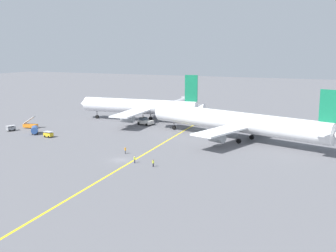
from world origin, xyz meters
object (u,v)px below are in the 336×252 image
Objects in this scene: airliner_at_gate_left at (140,107)px; gse_baggage_cart_trailing at (48,134)px; pushback_tug at (145,121)px; ground_crew_wing_walker_right at (125,150)px; gse_stair_truck_yellow at (30,125)px; gse_baggage_cart_near_cluster at (11,128)px; ground_crew_marshaller_foreground at (135,159)px; jet_bridge at (180,103)px; ground_crew_ramp_agent_by_cones at (153,163)px; gse_fuel_bowser_stubby at (35,130)px; airliner_being_pushed at (235,122)px.

airliner_at_gate_left reaches higher than gse_baggage_cart_trailing.
pushback_tug reaches higher than ground_crew_wing_walker_right.
gse_stair_truck_yellow is (-26.48, -26.29, -4.21)m from airliner_at_gate_left.
gse_baggage_cart_near_cluster is (-33.59, -26.77, -0.31)m from pushback_tug.
ground_crew_wing_walker_right is 1.11× the size of ground_crew_marshaller_foreground.
jet_bridge reaches higher than gse_baggage_cart_trailing.
ground_crew_ramp_agent_by_cones is (41.51, -15.30, -0.02)m from gse_baggage_cart_trailing.
gse_fuel_bowser_stubby reaches higher than gse_baggage_cart_trailing.
airliner_at_gate_left is at bearing 44.80° from gse_stair_truck_yellow.
airliner_being_pushed is at bearing -17.19° from pushback_tug.
pushback_tug is at bearing 60.79° from gse_baggage_cart_trailing.
jet_bridge reaches higher than gse_baggage_cart_near_cluster.
ground_crew_wing_walker_right is at bearing -14.59° from gse_baggage_cart_trailing.
ground_crew_wing_walker_right is at bearing 146.56° from ground_crew_ramp_agent_by_cones.
gse_stair_truck_yellow is at bearing -125.52° from jet_bridge.
ground_crew_wing_walker_right is at bearing -15.13° from gse_fuel_bowser_stubby.
jet_bridge is at bearing 71.63° from gse_baggage_cart_trailing.
gse_baggage_cart_trailing is 58.90m from jet_bridge.
gse_baggage_cart_trailing is at bearing -108.19° from airliner_at_gate_left.
ground_crew_wing_walker_right reaches higher than gse_baggage_cart_near_cluster.
ground_crew_wing_walker_right reaches higher than ground_crew_ramp_agent_by_cones.
ground_crew_wing_walker_right is (13.76, -37.41, -0.26)m from pushback_tug.
pushback_tug reaches higher than gse_baggage_cart_trailing.
ground_crew_ramp_agent_by_cones is 74.80m from jet_bridge.
gse_stair_truck_yellow reaches higher than pushback_tug.
jet_bridge reaches higher than ground_crew_marshaller_foreground.
airliner_at_gate_left is 5.76× the size of pushback_tug.
ground_crew_wing_walker_right is at bearing -66.58° from airliner_at_gate_left.
gse_baggage_cart_trailing is (7.03, -2.20, -0.47)m from gse_fuel_bowser_stubby.
ground_crew_marshaller_foreground is at bearing -75.75° from jet_bridge.
gse_baggage_cart_near_cluster reaches higher than ground_crew_ramp_agent_by_cones.
ground_crew_marshaller_foreground is at bearing -63.45° from airliner_at_gate_left.
ground_crew_marshaller_foreground is 0.08× the size of jet_bridge.
gse_fuel_bowser_stubby is at bearing -130.75° from pushback_tug.
gse_stair_truck_yellow is (-65.44, -10.05, -4.11)m from airliner_being_pushed.
ground_crew_wing_walker_right is 1.08× the size of ground_crew_ramp_agent_by_cones.
ground_crew_ramp_agent_by_cones is (-9.03, -34.31, -4.30)m from airliner_being_pushed.
airliner_being_pushed is at bearing 75.25° from ground_crew_ramp_agent_by_cones.
gse_baggage_cart_trailing is 1.75× the size of ground_crew_ramp_agent_by_cones.
airliner_at_gate_left is at bearing 157.36° from airliner_being_pushed.
jet_bridge reaches higher than ground_crew_ramp_agent_by_cones.
ground_crew_wing_walker_right is (37.30, -10.08, -0.42)m from gse_fuel_bowser_stubby.
pushback_tug reaches higher than ground_crew_ramp_agent_by_cones.
pushback_tug is 51.33m from ground_crew_ramp_agent_by_cones.
ground_crew_ramp_agent_by_cones is (56.41, -24.27, -0.19)m from gse_stair_truck_yellow.
gse_baggage_cart_near_cluster is at bearing 176.83° from gse_fuel_bowser_stubby.
gse_baggage_cart_near_cluster is 1.09× the size of gse_baggage_cart_trailing.
jet_bridge is (-11.75, 63.67, 3.62)m from ground_crew_wing_walker_right.
pushback_tug is 4.77× the size of ground_crew_wing_walker_right.
ground_crew_marshaller_foreground is (6.04, -6.35, -0.10)m from ground_crew_wing_walker_right.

